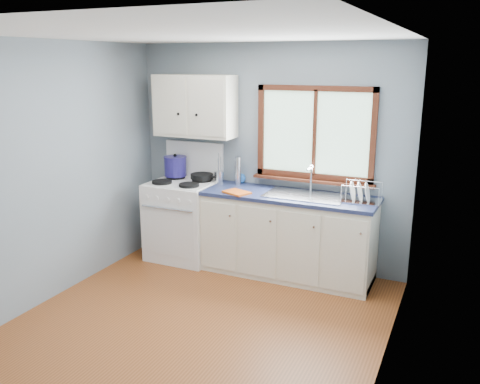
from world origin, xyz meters
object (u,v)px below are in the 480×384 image
at_px(sink, 305,201).
at_px(skillet, 202,176).
at_px(gas_range, 184,218).
at_px(base_cabinets, 288,239).
at_px(dish_rack, 361,196).
at_px(stockpot, 175,166).
at_px(utensil_crock, 219,177).
at_px(thermos, 238,170).

bearing_deg(sink, skillet, 174.50).
bearing_deg(gas_range, base_cabinets, 0.82).
xyz_separation_m(gas_range, base_cabinets, (1.31, 0.02, -0.08)).
bearing_deg(dish_rack, skillet, 174.43).
height_order(base_cabinets, stockpot, stockpot).
xyz_separation_m(sink, utensil_crock, (-1.09, 0.15, 0.13)).
bearing_deg(gas_range, utensil_crock, 22.53).
bearing_deg(gas_range, stockpot, 141.92).
relative_size(base_cabinets, utensil_crock, 5.31).
distance_m(gas_range, stockpot, 0.63).
xyz_separation_m(skillet, thermos, (0.43, 0.06, 0.09)).
height_order(skillet, dish_rack, dish_rack).
xyz_separation_m(stockpot, thermos, (0.79, 0.07, 0.00)).
distance_m(base_cabinets, thermos, 0.98).
relative_size(skillet, utensil_crock, 1.18).
bearing_deg(thermos, gas_range, -161.39).
height_order(utensil_crock, dish_rack, utensil_crock).
relative_size(stockpot, utensil_crock, 0.91).
relative_size(utensil_crock, dish_rack, 0.88).
bearing_deg(gas_range, skillet, 38.00).
distance_m(sink, stockpot, 1.68).
relative_size(gas_range, utensil_crock, 3.90).
distance_m(gas_range, utensil_crock, 0.66).
bearing_deg(dish_rack, thermos, 170.97).
distance_m(skillet, stockpot, 0.37).
xyz_separation_m(sink, thermos, (-0.87, 0.19, 0.22)).
bearing_deg(thermos, base_cabinets, -15.40).
bearing_deg(base_cabinets, dish_rack, 1.87).
distance_m(base_cabinets, dish_rack, 0.94).
xyz_separation_m(gas_range, skillet, (0.18, 0.14, 0.49)).
height_order(sink, dish_rack, sink).
height_order(stockpot, utensil_crock, utensil_crock).
bearing_deg(stockpot, gas_range, -38.08).
distance_m(sink, dish_rack, 0.59).
height_order(base_cabinets, utensil_crock, utensil_crock).
bearing_deg(base_cabinets, gas_range, -179.18).
distance_m(skillet, dish_rack, 1.88).
height_order(skillet, stockpot, stockpot).
height_order(stockpot, thermos, thermos).
bearing_deg(sink, base_cabinets, 179.87).
distance_m(sink, utensil_crock, 1.10).
bearing_deg(gas_range, thermos, 18.61).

